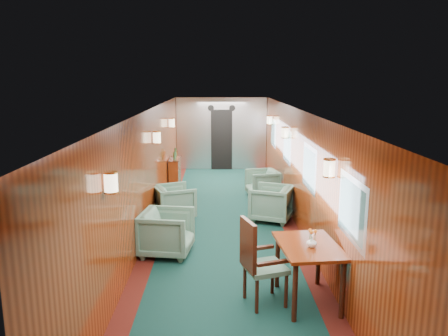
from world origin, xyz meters
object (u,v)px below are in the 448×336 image
(credenza, at_px, (175,172))
(armchair_left_far, at_px, (174,202))
(dining_table, at_px, (309,254))
(armchair_left_near, at_px, (167,233))
(armchair_right_near, at_px, (271,203))
(side_chair, at_px, (258,259))
(armchair_right_far, at_px, (262,183))

(credenza, bearing_deg, armchair_left_far, -84.76)
(dining_table, height_order, armchair_left_near, dining_table)
(armchair_right_near, bearing_deg, armchair_left_near, -26.38)
(armchair_left_far, xyz_separation_m, armchair_right_near, (2.09, -0.18, 0.01))
(credenza, bearing_deg, side_chair, -75.26)
(dining_table, height_order, armchair_right_far, dining_table)
(credenza, relative_size, armchair_left_near, 1.27)
(dining_table, height_order, side_chair, side_chair)
(dining_table, height_order, armchair_left_far, dining_table)
(armchair_left_near, distance_m, armchair_left_far, 2.00)
(side_chair, bearing_deg, armchair_right_far, 65.30)
(side_chair, bearing_deg, credenza, 86.50)
(side_chair, relative_size, armchair_left_near, 1.40)
(armchair_right_far, bearing_deg, side_chair, -18.73)
(side_chair, height_order, armchair_left_far, side_chair)
(credenza, height_order, armchair_left_far, credenza)
(side_chair, distance_m, armchair_right_near, 3.62)
(dining_table, distance_m, armchair_left_near, 2.71)
(armchair_left_near, height_order, armchair_right_near, armchair_left_near)
(armchair_left_far, bearing_deg, dining_table, -171.30)
(armchair_left_far, bearing_deg, armchair_left_near, 160.05)
(credenza, xyz_separation_m, armchair_right_near, (2.35, -3.04, -0.04))
(armchair_left_far, distance_m, armchair_right_near, 2.10)
(dining_table, distance_m, armchair_right_near, 3.51)
(credenza, distance_m, armchair_left_near, 4.86)
(armchair_left_far, bearing_deg, side_chair, 179.73)
(side_chair, distance_m, armchair_left_near, 2.26)
(dining_table, xyz_separation_m, credenza, (-2.42, 6.53, -0.28))
(credenza, distance_m, armchair_left_far, 2.86)
(armchair_right_near, bearing_deg, credenza, -120.31)
(armchair_left_near, relative_size, armchair_right_near, 1.02)
(credenza, xyz_separation_m, armchair_left_near, (0.32, -4.85, -0.03))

